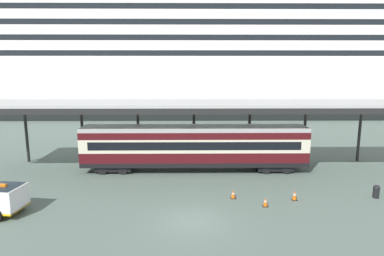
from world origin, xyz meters
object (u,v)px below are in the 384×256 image
(traffic_cone_far, at_px, (233,194))
(quay_bollard, at_px, (376,191))
(train_carriage, at_px, (194,146))
(traffic_cone_mid, at_px, (295,195))
(cruise_ship, at_px, (263,60))
(traffic_cone_near, at_px, (265,202))

(traffic_cone_far, xyz_separation_m, quay_bollard, (10.32, 0.00, 0.21))
(train_carriage, xyz_separation_m, traffic_cone_mid, (6.97, -7.02, -1.95))
(cruise_ship, xyz_separation_m, traffic_cone_far, (-12.44, -47.36, -10.74))
(traffic_cone_mid, relative_size, quay_bollard, 0.74)
(traffic_cone_far, height_order, quay_bollard, quay_bollard)
(cruise_ship, relative_size, train_carriage, 8.85)
(train_carriage, bearing_deg, traffic_cone_near, -60.05)
(traffic_cone_near, bearing_deg, cruise_ship, 77.92)
(cruise_ship, xyz_separation_m, traffic_cone_mid, (-8.13, -47.73, -10.70))
(cruise_ship, bearing_deg, traffic_cone_mid, -99.67)
(train_carriage, xyz_separation_m, traffic_cone_near, (4.66, -8.08, -1.99))
(train_carriage, relative_size, traffic_cone_mid, 28.30)
(traffic_cone_mid, distance_m, traffic_cone_far, 4.32)
(traffic_cone_far, bearing_deg, quay_bollard, 0.02)
(train_carriage, bearing_deg, cruise_ship, 69.64)
(traffic_cone_far, bearing_deg, train_carriage, 111.84)
(traffic_cone_near, relative_size, quay_bollard, 0.65)
(cruise_ship, relative_size, traffic_cone_mid, 250.40)
(train_carriage, relative_size, traffic_cone_near, 32.16)
(traffic_cone_mid, bearing_deg, traffic_cone_near, -155.43)
(train_carriage, distance_m, quay_bollard, 14.70)
(cruise_ship, height_order, traffic_cone_far, cruise_ship)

